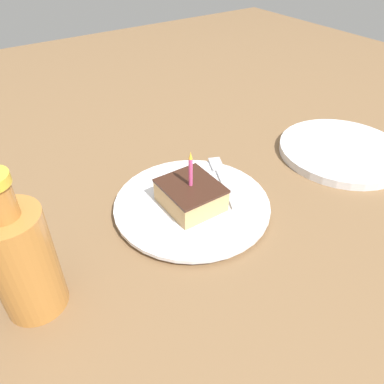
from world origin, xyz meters
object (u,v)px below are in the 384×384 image
(cake_slice, at_px, (191,195))
(bottle, at_px, (22,259))
(plate, at_px, (192,205))
(side_plate, at_px, (342,151))
(fork, at_px, (222,177))

(cake_slice, distance_m, bottle, 0.29)
(plate, distance_m, side_plate, 0.38)
(bottle, bearing_deg, fork, -169.48)
(cake_slice, height_order, side_plate, cake_slice)
(cake_slice, bearing_deg, bottle, 7.83)
(cake_slice, distance_m, fork, 0.10)
(side_plate, bearing_deg, fork, -11.20)
(fork, bearing_deg, cake_slice, 18.27)
(plate, bearing_deg, side_plate, 175.22)
(fork, relative_size, side_plate, 0.58)
(fork, height_order, bottle, bottle)
(side_plate, bearing_deg, bottle, 1.08)
(cake_slice, xyz_separation_m, fork, (-0.09, -0.03, -0.02))
(fork, xyz_separation_m, side_plate, (-0.29, 0.06, -0.01))
(fork, distance_m, bottle, 0.39)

